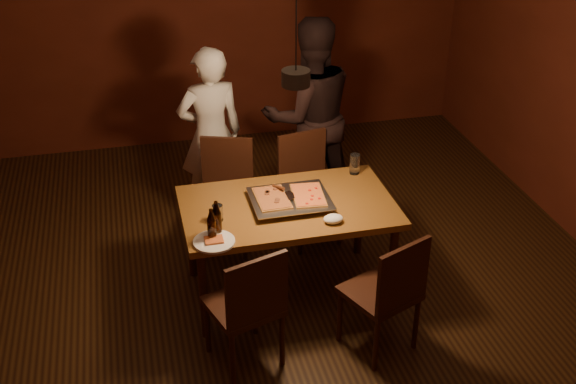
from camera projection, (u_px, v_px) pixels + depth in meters
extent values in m
plane|color=#3A2510|center=(295.00, 303.00, 5.31)|extent=(6.00, 6.00, 0.00)
plane|color=maroon|center=(223.00, 8.00, 7.16)|extent=(5.00, 0.00, 5.00)
cube|color=brown|center=(288.00, 207.00, 5.09)|extent=(1.50, 0.90, 0.05)
cylinder|color=#38190F|center=(204.00, 295.00, 4.83)|extent=(0.06, 0.06, 0.70)
cylinder|color=#38190F|center=(392.00, 268.00, 5.10)|extent=(0.06, 0.06, 0.70)
cylinder|color=#38190F|center=(191.00, 236.00, 5.46)|extent=(0.06, 0.06, 0.70)
cylinder|color=#38190F|center=(359.00, 215.00, 5.73)|extent=(0.06, 0.06, 0.70)
cube|color=#38190F|center=(225.00, 200.00, 5.77)|extent=(0.53, 0.53, 0.04)
cube|color=#38190F|center=(227.00, 163.00, 5.82)|extent=(0.41, 0.16, 0.45)
cube|color=#38190F|center=(311.00, 193.00, 5.87)|extent=(0.49, 0.49, 0.04)
cube|color=#38190F|center=(302.00, 157.00, 5.91)|extent=(0.42, 0.11, 0.45)
cube|color=#38190F|center=(243.00, 306.00, 4.60)|extent=(0.53, 0.53, 0.04)
cube|color=#38190F|center=(257.00, 291.00, 4.34)|extent=(0.41, 0.16, 0.45)
cube|color=#38190F|center=(380.00, 293.00, 4.71)|extent=(0.55, 0.55, 0.04)
cube|color=#38190F|center=(403.00, 277.00, 4.46)|extent=(0.40, 0.19, 0.45)
cube|color=silver|center=(290.00, 201.00, 5.08)|extent=(0.58, 0.48, 0.05)
cube|color=maroon|center=(272.00, 198.00, 5.05)|extent=(0.23, 0.35, 0.02)
cube|color=gold|center=(308.00, 195.00, 5.08)|extent=(0.25, 0.36, 0.02)
cylinder|color=black|center=(212.00, 230.00, 4.66)|extent=(0.06, 0.06, 0.14)
cone|color=black|center=(211.00, 215.00, 4.60)|extent=(0.06, 0.06, 0.08)
cylinder|color=black|center=(217.00, 223.00, 4.72)|extent=(0.06, 0.06, 0.15)
cone|color=black|center=(216.00, 207.00, 4.66)|extent=(0.06, 0.06, 0.09)
cylinder|color=silver|center=(218.00, 213.00, 4.87)|extent=(0.07, 0.07, 0.12)
cylinder|color=silver|center=(355.00, 164.00, 5.45)|extent=(0.08, 0.08, 0.16)
cylinder|color=white|center=(214.00, 242.00, 4.65)|extent=(0.27, 0.27, 0.02)
cube|color=gold|center=(214.00, 240.00, 4.64)|extent=(0.12, 0.10, 0.01)
ellipsoid|color=white|center=(333.00, 219.00, 4.86)|extent=(0.14, 0.10, 0.06)
imported|color=white|center=(211.00, 135.00, 6.06)|extent=(0.60, 0.44, 1.53)
imported|color=black|center=(310.00, 116.00, 6.16)|extent=(0.88, 0.70, 1.73)
cylinder|color=black|center=(296.00, 78.00, 4.45)|extent=(0.18, 0.18, 0.10)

